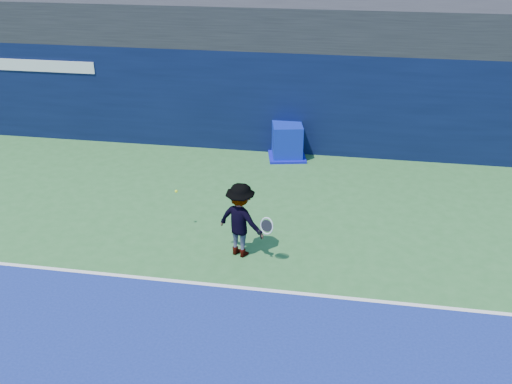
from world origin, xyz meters
TOP-DOWN VIEW (x-y plane):
  - baseline at (0.00, 3.00)m, footprint 24.00×0.10m
  - stadium_band at (0.00, 11.50)m, footprint 36.00×3.00m
  - back_wall_assembly at (-0.00, 10.50)m, footprint 36.00×1.03m
  - equipment_cart at (1.14, 9.69)m, footprint 1.26×1.26m
  - tennis_player at (0.81, 4.22)m, footprint 1.34×0.97m
  - tennis_ball at (-0.81, 5.05)m, footprint 0.06×0.06m

SIDE VIEW (x-z plane):
  - baseline at x=0.00m, z-range 0.01..0.01m
  - equipment_cart at x=1.14m, z-range -0.04..0.98m
  - tennis_player at x=0.81m, z-range 0.00..1.63m
  - tennis_ball at x=-0.81m, z-range 0.91..0.98m
  - back_wall_assembly at x=0.00m, z-range 0.00..3.00m
  - stadium_band at x=0.00m, z-range 3.00..4.20m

